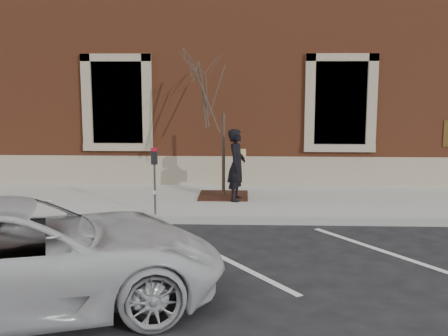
{
  "coord_description": "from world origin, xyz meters",
  "views": [
    {
      "loc": [
        0.47,
        -11.63,
        3.1
      ],
      "look_at": [
        0.0,
        0.6,
        1.1
      ],
      "focal_mm": 45.0,
      "sensor_mm": 36.0,
      "label": 1
    }
  ],
  "objects_px": {
    "parking_meter": "(154,168)",
    "white_truck": "(19,257)",
    "man": "(237,165)",
    "sapling": "(223,90)"
  },
  "relations": [
    {
      "from": "parking_meter",
      "to": "white_truck",
      "type": "distance_m",
      "value": 4.9
    },
    {
      "from": "sapling",
      "to": "white_truck",
      "type": "height_order",
      "value": "sapling"
    },
    {
      "from": "sapling",
      "to": "parking_meter",
      "type": "bearing_deg",
      "value": -126.03
    },
    {
      "from": "parking_meter",
      "to": "white_truck",
      "type": "bearing_deg",
      "value": -90.69
    },
    {
      "from": "parking_meter",
      "to": "white_truck",
      "type": "relative_size",
      "value": 0.27
    },
    {
      "from": "white_truck",
      "to": "man",
      "type": "bearing_deg",
      "value": -43.6
    },
    {
      "from": "sapling",
      "to": "man",
      "type": "bearing_deg",
      "value": -54.73
    },
    {
      "from": "man",
      "to": "parking_meter",
      "type": "distance_m",
      "value": 2.27
    },
    {
      "from": "white_truck",
      "to": "parking_meter",
      "type": "bearing_deg",
      "value": -31.85
    },
    {
      "from": "sapling",
      "to": "white_truck",
      "type": "xyz_separation_m",
      "value": [
        -2.43,
        -6.7,
        -2.02
      ]
    }
  ]
}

